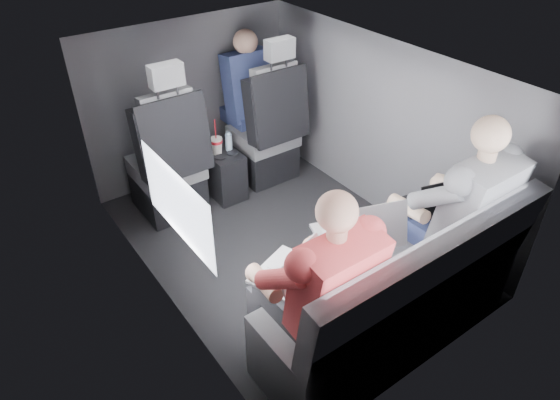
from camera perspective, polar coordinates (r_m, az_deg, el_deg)
floor at (r=3.67m, az=0.28°, el=-5.17°), size 2.60×2.60×0.00m
ceiling at (r=2.99m, az=0.36°, el=15.09°), size 2.60×2.60×0.00m
panel_left at (r=2.93m, az=-14.09°, el=-1.51°), size 0.02×2.60×1.35m
panel_right at (r=3.81m, az=11.43°, el=7.90°), size 0.02×2.60×1.35m
panel_front at (r=4.28m, az=-10.17°, el=11.12°), size 1.80×0.02×1.35m
panel_back at (r=2.56m, az=17.93°, el=-8.54°), size 1.80×0.02×1.35m
side_window at (r=2.57m, az=-11.68°, el=-0.55°), size 0.02×0.75×0.42m
seatbelt at (r=3.94m, az=-0.12°, el=11.52°), size 0.35×0.11×0.59m
front_seat_left at (r=3.87m, az=-12.53°, el=3.52°), size 0.52×0.58×1.26m
front_seat_right at (r=4.24m, az=-1.47°, el=7.29°), size 0.52×0.58×1.26m
center_console at (r=4.16m, az=-6.85°, el=3.33°), size 0.24×0.48×0.41m
rear_bench at (r=2.90m, az=12.98°, el=-11.33°), size 1.60×0.57×0.92m
soda_cup at (r=3.98m, az=-7.26°, el=6.26°), size 0.10×0.10×0.29m
water_bottle at (r=4.02m, az=-5.89°, el=6.63°), size 0.06×0.06×0.16m
laptop_white at (r=2.53m, az=1.20°, el=-8.19°), size 0.40×0.41×0.25m
laptop_silver at (r=2.80m, az=8.92°, el=-3.58°), size 0.46×0.46×0.28m
laptop_black at (r=3.14m, az=16.81°, el=-0.26°), size 0.36×0.36×0.23m
passenger_rear_left at (r=2.45m, az=4.13°, el=-9.99°), size 0.52×0.63×1.25m
passenger_rear_right at (r=3.05m, az=19.14°, el=-1.29°), size 0.55×0.66×1.30m
passenger_front_right at (r=4.28m, az=-3.75°, el=12.68°), size 0.40×0.40×0.80m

